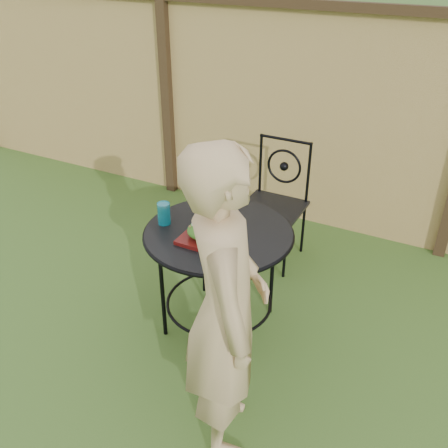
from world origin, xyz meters
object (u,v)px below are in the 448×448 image
object	(u,v)px
patio_chair	(275,199)
salad_plate	(205,238)
diner	(226,311)
patio_table	(219,250)

from	to	relation	value
patio_chair	salad_plate	xyz separation A→B (m)	(-0.02, -1.07, 0.23)
diner	patio_chair	bearing A→B (deg)	-16.76
patio_table	diner	size ratio (longest dim) A/B	0.57
diner	patio_table	bearing A→B (deg)	-1.14
patio_chair	diner	world-z (taller)	diner
diner	salad_plate	xyz separation A→B (m)	(-0.45, 0.61, -0.08)
salad_plate	diner	bearing A→B (deg)	-53.63
salad_plate	patio_chair	bearing A→B (deg)	89.19
patio_chair	salad_plate	distance (m)	1.10
patio_table	diner	bearing A→B (deg)	-59.87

